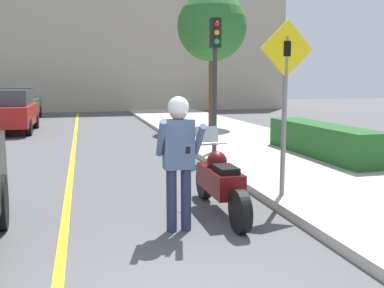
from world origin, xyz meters
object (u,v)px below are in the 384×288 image
Objects in this scene: motorcycle at (220,182)px; person_biker at (179,149)px; parked_car_green at (19,103)px; street_tree at (212,27)px; traffic_light at (215,59)px; crossing_sign at (285,92)px; parked_car_red at (9,111)px.

person_biker is at bearing -141.46° from motorcycle.
person_biker is 18.97m from parked_car_green.
person_biker is 12.79m from street_tree.
traffic_light is 0.63× the size of street_tree.
street_tree is at bearing 71.06° from person_biker.
traffic_light is at bearing 73.55° from motorcycle.
motorcycle is 0.67× the size of traffic_light.
person_biker is 0.64× the size of crossing_sign.
traffic_light reaches higher than motorcycle.
street_tree is at bearing 73.83° from traffic_light.
parked_car_green is at bearing 116.79° from traffic_light.
traffic_light reaches higher than crossing_sign.
parked_car_red and parked_car_green have the same top height.
person_biker is 0.33× the size of street_tree.
crossing_sign is (1.97, 0.90, 0.72)m from person_biker.
person_biker is 13.27m from parked_car_red.
person_biker reaches higher than parked_car_red.
crossing_sign is 0.52× the size of street_tree.
parked_car_green is (-5.19, 17.82, 0.36)m from motorcycle.
motorcycle is at bearing -73.76° from parked_car_green.
person_biker is at bearing -76.55° from parked_car_green.
motorcycle is 1.83m from crossing_sign.
traffic_light is (1.41, 4.76, 2.08)m from motorcycle.
parked_car_red is at bearing 173.63° from street_tree.
street_tree reaches higher than person_biker.
motorcycle is at bearing -106.29° from street_tree.
traffic_light is 9.70m from parked_car_red.
traffic_light is at bearing -49.44° from parked_car_red.
traffic_light is at bearing -106.17° from street_tree.
traffic_light is at bearing 67.89° from person_biker.
parked_car_red is at bearing 111.80° from motorcycle.
crossing_sign is at bearing 13.06° from motorcycle.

